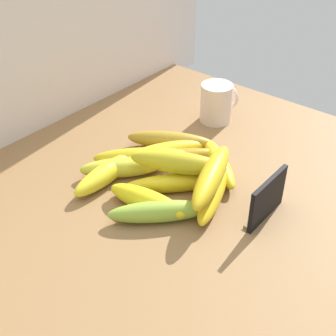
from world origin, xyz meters
The scene contains 16 objects.
counter_top centered at (0.00, 0.00, 1.50)cm, with size 110.00×76.00×3.00cm, color olive.
chalkboard_sign centered at (11.81, -17.38, 6.86)cm, with size 11.00×1.80×8.40cm.
coffee_mug centered at (35.23, 9.26, 7.58)cm, with size 8.91×7.41×9.15cm.
banana_0 centered at (-0.78, -3.44, 4.95)cm, with size 17.92×3.90×3.90cm, color #8DB135.
banana_1 centered at (8.15, -0.85, 4.78)cm, with size 20.98×3.55×3.55cm, color yellow.
banana_2 centered at (18.52, 9.62, 4.98)cm, with size 18.92×3.96×3.96cm, color #A68224.
banana_3 centered at (-0.34, 0.19, 5.10)cm, with size 15.61×4.19×4.19cm, color yellow.
banana_4 centered at (18.36, -3.00, 4.79)cm, with size 17.28×3.58×3.58cm, color yellow.
banana_5 centered at (0.93, 11.69, 5.00)cm, with size 16.06×4.00×4.00cm, color yellow.
banana_6 centered at (4.44, 10.88, 4.99)cm, with size 16.05×3.97×3.97cm, color gold.
banana_7 centered at (15.19, 7.72, 4.85)cm, with size 16.90×3.70×3.70cm, color yellow.
banana_8 centered at (15.83, 3.91, 4.67)cm, with size 16.65×3.34×3.34cm, color #AC7F18.
banana_9 centered at (10.57, -7.26, 4.94)cm, with size 20.52×3.89×3.89cm, color yellow.
banana_10 centered at (10.15, 9.65, 5.02)cm, with size 20.83×4.04×4.04cm, color gold.
banana_11 centered at (8.85, -0.21, 8.66)cm, with size 18.28×4.21×4.21cm, color gold.
banana_12 centered at (9.11, -7.43, 8.92)cm, with size 19.83×4.06×4.06cm, color gold.
Camera 1 is at (-46.89, -43.46, 57.78)cm, focal length 49.39 mm.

